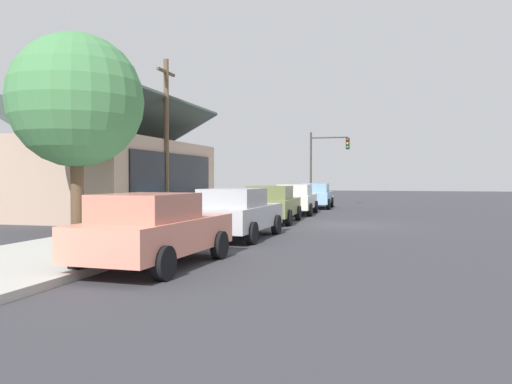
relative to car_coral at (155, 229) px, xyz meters
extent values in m
plane|color=#38383D|center=(11.22, -2.76, -0.81)|extent=(120.00, 120.00, 0.00)
cube|color=#B2AFA8|center=(11.22, 2.84, -0.73)|extent=(60.00, 4.20, 0.16)
cube|color=#EA8C75|center=(0.11, -0.01, -0.13)|extent=(4.56, 2.03, 0.70)
cube|color=tan|center=(-0.34, 0.02, 0.50)|extent=(2.22, 1.69, 0.56)
cylinder|color=black|center=(1.54, 0.82, -0.48)|extent=(0.67, 0.25, 0.66)
cylinder|color=black|center=(1.44, -0.98, -0.48)|extent=(0.67, 0.25, 0.66)
cylinder|color=black|center=(-1.23, 0.97, -0.48)|extent=(0.67, 0.25, 0.66)
cylinder|color=black|center=(-1.32, -0.83, -0.48)|extent=(0.67, 0.25, 0.66)
cube|color=silver|center=(5.66, -0.14, -0.13)|extent=(4.63, 1.95, 0.70)
cube|color=#A0A2A6|center=(5.20, -0.13, 0.50)|extent=(2.24, 1.66, 0.56)
cylinder|color=black|center=(7.10, 0.73, -0.48)|extent=(0.67, 0.24, 0.66)
cylinder|color=black|center=(7.05, -1.09, -0.48)|extent=(0.67, 0.24, 0.66)
cylinder|color=black|center=(4.26, 0.81, -0.48)|extent=(0.67, 0.24, 0.66)
cylinder|color=black|center=(4.21, -1.01, -0.48)|extent=(0.67, 0.24, 0.66)
cube|color=olive|center=(11.61, 0.12, -0.13)|extent=(4.63, 2.07, 0.70)
cube|color=#61683C|center=(11.16, 0.10, 0.50)|extent=(2.25, 1.74, 0.56)
cylinder|color=black|center=(12.97, 1.12, -0.48)|extent=(0.67, 0.25, 0.66)
cylinder|color=black|center=(13.06, -0.75, -0.48)|extent=(0.67, 0.25, 0.66)
cylinder|color=black|center=(10.16, 0.99, -0.48)|extent=(0.67, 0.25, 0.66)
cylinder|color=black|center=(10.25, -0.87, -0.48)|extent=(0.67, 0.25, 0.66)
cube|color=silver|center=(17.01, 0.10, -0.13)|extent=(4.71, 2.02, 0.70)
cube|color=beige|center=(16.55, 0.07, 0.50)|extent=(2.30, 1.69, 0.56)
cylinder|color=black|center=(18.40, 1.07, -0.48)|extent=(0.67, 0.25, 0.66)
cylinder|color=black|center=(18.49, -0.73, -0.48)|extent=(0.67, 0.25, 0.66)
cylinder|color=black|center=(15.53, 0.93, -0.48)|extent=(0.67, 0.25, 0.66)
cylinder|color=black|center=(15.62, -0.87, -0.48)|extent=(0.67, 0.25, 0.66)
cube|color=#8CB7E0|center=(22.83, -0.12, -0.13)|extent=(4.46, 1.98, 0.70)
cube|color=#779CBE|center=(22.40, -0.14, 0.50)|extent=(2.17, 1.67, 0.56)
cylinder|color=black|center=(24.15, 0.83, -0.48)|extent=(0.67, 0.25, 0.66)
cylinder|color=black|center=(24.23, -0.95, -0.48)|extent=(0.67, 0.25, 0.66)
cylinder|color=black|center=(21.44, 0.71, -0.48)|extent=(0.67, 0.25, 0.66)
cylinder|color=black|center=(21.52, -1.08, -0.48)|extent=(0.67, 0.25, 0.66)
cube|color=tan|center=(13.52, 9.24, 1.06)|extent=(11.49, 7.48, 3.76)
cube|color=black|center=(13.52, 5.46, 1.25)|extent=(9.19, 0.08, 2.10)
cube|color=#3F4C47|center=(13.52, 7.37, 3.94)|extent=(12.09, 4.03, 2.25)
cube|color=#3F4C47|center=(13.52, 11.11, 3.94)|extent=(12.09, 4.03, 2.25)
cylinder|color=brown|center=(5.56, 5.63, 0.85)|extent=(0.44, 0.44, 3.32)
sphere|color=#47844C|center=(5.56, 5.63, 3.77)|extent=(4.59, 4.59, 4.59)
cylinder|color=#383833|center=(26.81, 0.84, 1.79)|extent=(0.14, 0.14, 5.20)
cylinder|color=#383833|center=(26.81, -0.46, 3.99)|extent=(0.10, 2.60, 0.10)
cube|color=black|center=(26.81, -1.76, 3.54)|extent=(0.28, 0.24, 0.80)
sphere|color=red|center=(26.66, -1.76, 3.80)|extent=(0.16, 0.16, 0.16)
sphere|color=yellow|center=(26.66, -1.76, 3.54)|extent=(0.16, 0.16, 0.16)
sphere|color=green|center=(26.66, -1.76, 3.28)|extent=(0.16, 0.16, 0.16)
cylinder|color=brown|center=(12.43, 5.44, 2.94)|extent=(0.24, 0.24, 7.50)
cube|color=brown|center=(12.43, 5.44, 6.09)|extent=(1.80, 0.12, 0.12)
cylinder|color=red|center=(15.78, 1.44, -0.38)|extent=(0.22, 0.22, 0.55)
sphere|color=red|center=(15.78, 1.44, -0.03)|extent=(0.18, 0.18, 0.18)
camera|label=1|loc=(-10.18, -4.98, 1.10)|focal=36.50mm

